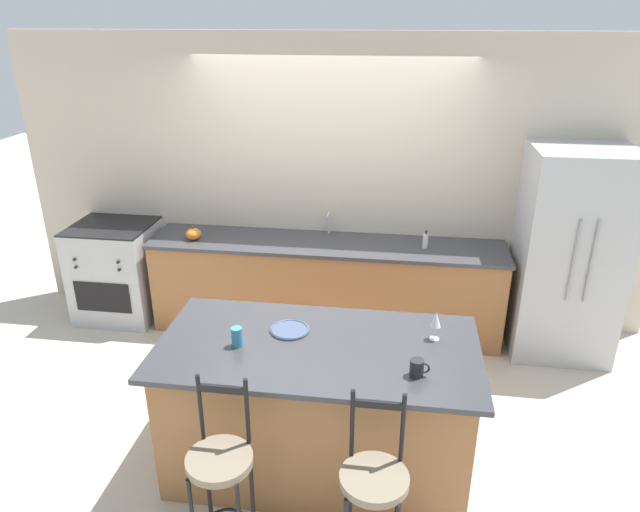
{
  "coord_description": "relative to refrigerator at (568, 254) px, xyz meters",
  "views": [
    {
      "loc": [
        0.63,
        -4.46,
        2.83
      ],
      "look_at": [
        0.08,
        -0.55,
        1.15
      ],
      "focal_mm": 32.0,
      "sensor_mm": 36.0,
      "label": 1
    }
  ],
  "objects": [
    {
      "name": "ground_plane",
      "position": [
        -2.11,
        -0.31,
        -0.92
      ],
      "size": [
        18.0,
        18.0,
        0.0
      ],
      "primitive_type": "plane",
      "color": "beige"
    },
    {
      "name": "wall_back",
      "position": [
        -2.11,
        0.39,
        0.43
      ],
      "size": [
        6.0,
        0.07,
        2.7
      ],
      "color": "beige",
      "rests_on": "ground_plane"
    },
    {
      "name": "back_counter",
      "position": [
        -2.11,
        0.07,
        -0.47
      ],
      "size": [
        3.28,
        0.68,
        0.89
      ],
      "color": "#936038",
      "rests_on": "ground_plane"
    },
    {
      "name": "sink_faucet",
      "position": [
        -2.11,
        0.27,
        0.11
      ],
      "size": [
        0.02,
        0.13,
        0.22
      ],
      "color": "#ADAFB5",
      "rests_on": "back_counter"
    },
    {
      "name": "kitchen_island",
      "position": [
        -1.92,
        -1.79,
        -0.44
      ],
      "size": [
        1.99,
        1.02,
        0.95
      ],
      "color": "#936038",
      "rests_on": "ground_plane"
    },
    {
      "name": "refrigerator",
      "position": [
        0.0,
        0.0,
        0.0
      ],
      "size": [
        0.84,
        0.76,
        1.84
      ],
      "color": "#ADAFB5",
      "rests_on": "ground_plane"
    },
    {
      "name": "oven_range",
      "position": [
        -4.19,
        0.03,
        -0.44
      ],
      "size": [
        0.76,
        0.7,
        0.96
      ],
      "color": "#ADAFB5",
      "rests_on": "ground_plane"
    },
    {
      "name": "bar_stool_near",
      "position": [
        -2.32,
        -2.56,
        -0.34
      ],
      "size": [
        0.35,
        0.35,
        1.12
      ],
      "color": "black",
      "rests_on": "ground_plane"
    },
    {
      "name": "bar_stool_far",
      "position": [
        -1.52,
        -2.57,
        -0.34
      ],
      "size": [
        0.35,
        0.35,
        1.12
      ],
      "color": "black",
      "rests_on": "ground_plane"
    },
    {
      "name": "dinner_plate",
      "position": [
        -2.12,
        -1.65,
        0.03
      ],
      "size": [
        0.25,
        0.25,
        0.02
      ],
      "color": "#425170",
      "rests_on": "kitchen_island"
    },
    {
      "name": "wine_glass",
      "position": [
        -1.2,
        -1.62,
        0.16
      ],
      "size": [
        0.07,
        0.07,
        0.19
      ],
      "color": "white",
      "rests_on": "kitchen_island"
    },
    {
      "name": "coffee_mug",
      "position": [
        -1.32,
        -2.03,
        0.08
      ],
      "size": [
        0.11,
        0.08,
        0.1
      ],
      "color": "#232326",
      "rests_on": "kitchen_island"
    },
    {
      "name": "tumbler_cup",
      "position": [
        -2.41,
        -1.87,
        0.09
      ],
      "size": [
        0.07,
        0.07,
        0.12
      ],
      "color": "teal",
      "rests_on": "kitchen_island"
    },
    {
      "name": "pumpkin_decoration",
      "position": [
        -3.34,
        -0.05,
        0.02
      ],
      "size": [
        0.14,
        0.14,
        0.13
      ],
      "color": "orange",
      "rests_on": "back_counter"
    },
    {
      "name": "soap_bottle",
      "position": [
        -1.21,
        0.05,
        0.04
      ],
      "size": [
        0.05,
        0.05,
        0.16
      ],
      "color": "silver",
      "rests_on": "back_counter"
    }
  ]
}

